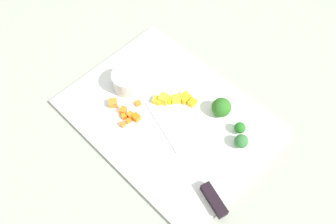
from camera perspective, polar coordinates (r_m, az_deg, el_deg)
name	(u,v)px	position (r m, az deg, el deg)	size (l,w,h in m)	color
ground_plane	(168,117)	(0.78, 0.00, -0.83)	(4.00, 4.00, 0.00)	#959A8A
cutting_board	(168,116)	(0.77, 0.00, -0.61)	(0.44, 0.33, 0.01)	white
prep_bowl	(128,80)	(0.80, -6.77, 5.27)	(0.07, 0.07, 0.05)	beige
chef_knife	(194,170)	(0.70, 4.44, -9.66)	(0.33, 0.12, 0.02)	silver
carrot_dice_0	(129,121)	(0.76, -6.62, -1.50)	(0.01, 0.01, 0.01)	orange
carrot_dice_1	(123,124)	(0.76, -7.59, -2.06)	(0.01, 0.01, 0.01)	orange
carrot_dice_2	(124,116)	(0.77, -7.41, -0.66)	(0.01, 0.01, 0.01)	orange
carrot_dice_3	(138,103)	(0.78, -5.03, 1.49)	(0.01, 0.01, 0.01)	orange
carrot_dice_4	(131,115)	(0.76, -6.27, -0.55)	(0.01, 0.01, 0.01)	orange
carrot_dice_5	(113,103)	(0.79, -9.17, 1.50)	(0.02, 0.02, 0.02)	orange
carrot_dice_6	(123,110)	(0.77, -7.52, 0.29)	(0.01, 0.02, 0.01)	orange
carrot_dice_7	(136,117)	(0.76, -5.36, -0.89)	(0.01, 0.02, 0.02)	orange
pepper_dice_0	(185,98)	(0.78, 2.89, 2.40)	(0.02, 0.02, 0.02)	yellow
pepper_dice_1	(192,102)	(0.78, 4.12, 1.61)	(0.02, 0.01, 0.01)	yellow
pepper_dice_2	(176,99)	(0.78, 1.35, 2.18)	(0.02, 0.02, 0.02)	yellow
pepper_dice_3	(157,101)	(0.78, -1.81, 1.89)	(0.02, 0.02, 0.02)	yellow
pepper_dice_4	(164,99)	(0.78, -0.75, 2.20)	(0.02, 0.02, 0.02)	yellow
pepper_dice_5	(169,101)	(0.78, 0.23, 1.89)	(0.01, 0.01, 0.01)	yellow
broccoli_floret_0	(221,107)	(0.76, 8.94, 0.76)	(0.04, 0.04, 0.04)	#8DAB6B
broccoli_floret_1	(240,128)	(0.75, 11.94, -2.62)	(0.02, 0.02, 0.03)	#92AE68
broccoli_floret_2	(241,141)	(0.74, 12.16, -4.81)	(0.03, 0.03, 0.03)	#80C360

